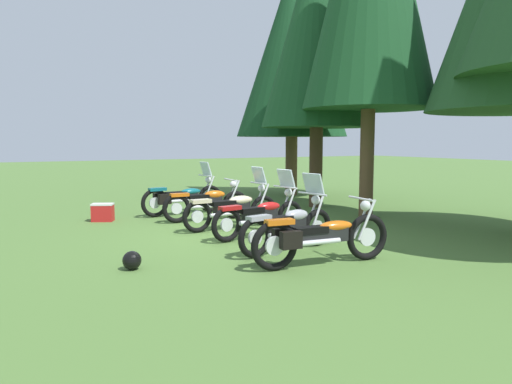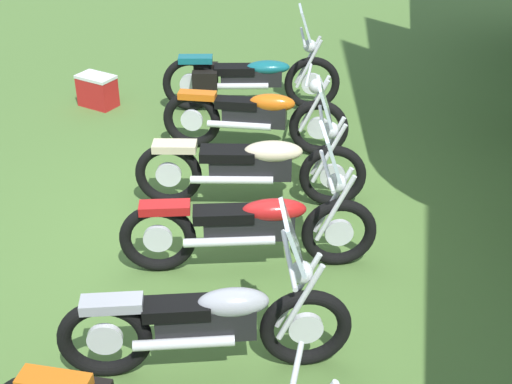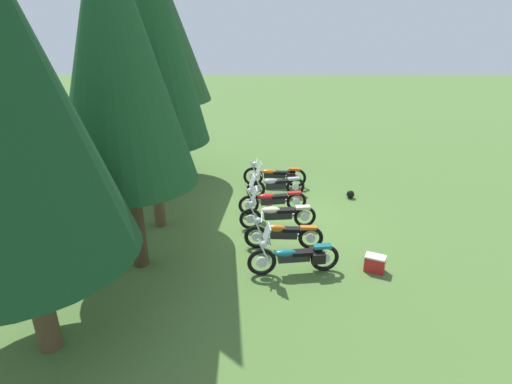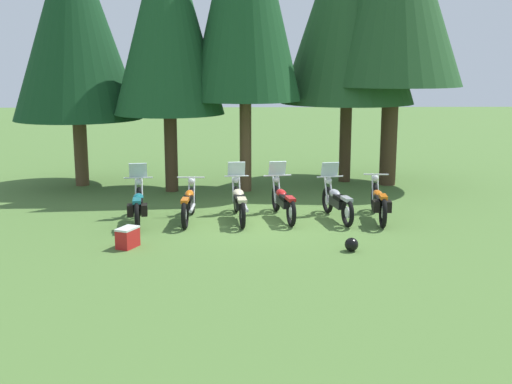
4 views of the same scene
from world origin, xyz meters
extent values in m
plane|color=#4C7033|center=(0.00, 0.00, 0.00)|extent=(80.00, 80.00, 0.00)
torus|color=black|center=(-3.04, 0.61, 0.37)|extent=(0.19, 0.74, 0.73)
cylinder|color=silver|center=(-3.04, 0.61, 0.37)|extent=(0.08, 0.29, 0.28)
torus|color=black|center=(-2.85, -0.98, 0.37)|extent=(0.19, 0.74, 0.73)
cylinder|color=silver|center=(-2.85, -0.98, 0.37)|extent=(0.08, 0.29, 0.28)
cube|color=black|center=(-2.94, -0.19, 0.46)|extent=(0.30, 0.81, 0.22)
ellipsoid|color=#14606B|center=(-2.97, 0.03, 0.60)|extent=(0.32, 0.59, 0.17)
cube|color=black|center=(-2.92, -0.40, 0.57)|extent=(0.30, 0.55, 0.10)
cube|color=#14606B|center=(-2.86, -0.90, 0.71)|extent=(0.24, 0.46, 0.08)
cylinder|color=silver|center=(-3.11, 0.54, 0.66)|extent=(0.08, 0.34, 0.65)
cylinder|color=silver|center=(-2.96, 0.56, 0.66)|extent=(0.08, 0.34, 0.65)
cylinder|color=silver|center=(-3.02, 0.47, 1.00)|extent=(0.71, 0.12, 0.04)
sphere|color=silver|center=(-3.04, 0.56, 0.88)|extent=(0.19, 0.19, 0.17)
cylinder|color=silver|center=(-2.80, -0.34, 0.39)|extent=(0.18, 0.80, 0.08)
cube|color=silver|center=(-3.03, 0.49, 1.18)|extent=(0.46, 0.20, 0.39)
cube|color=black|center=(-3.03, -0.80, 0.47)|extent=(0.18, 0.33, 0.26)
cube|color=black|center=(-2.71, -0.76, 0.47)|extent=(0.18, 0.33, 0.26)
torus|color=black|center=(-1.72, 0.74, 0.35)|extent=(0.14, 0.70, 0.69)
cylinder|color=silver|center=(-1.72, 0.74, 0.35)|extent=(0.06, 0.26, 0.26)
torus|color=black|center=(-1.77, -0.76, 0.35)|extent=(0.14, 0.70, 0.69)
cylinder|color=silver|center=(-1.77, -0.76, 0.35)|extent=(0.06, 0.26, 0.26)
cube|color=black|center=(-1.75, -0.01, 0.47)|extent=(0.20, 0.75, 0.27)
ellipsoid|color=#D16014|center=(-1.74, 0.20, 0.63)|extent=(0.24, 0.54, 0.21)
cube|color=black|center=(-1.75, -0.22, 0.60)|extent=(0.22, 0.50, 0.10)
cube|color=#D16014|center=(-1.77, -0.68, 0.67)|extent=(0.18, 0.45, 0.08)
cylinder|color=silver|center=(-1.78, 0.68, 0.64)|extent=(0.06, 0.34, 0.65)
cylinder|color=silver|center=(-1.65, 0.68, 0.64)|extent=(0.06, 0.34, 0.65)
cylinder|color=silver|center=(-1.72, 0.60, 0.98)|extent=(0.70, 0.06, 0.04)
sphere|color=silver|center=(-1.72, 0.69, 0.86)|extent=(0.18, 0.18, 0.17)
cylinder|color=silver|center=(-1.64, -0.18, 0.37)|extent=(0.11, 0.75, 0.08)
torus|color=black|center=(-0.59, 0.92, 0.34)|extent=(0.16, 0.69, 0.69)
cylinder|color=silver|center=(-0.59, 0.92, 0.34)|extent=(0.07, 0.27, 0.26)
torus|color=black|center=(-0.43, -0.75, 0.34)|extent=(0.16, 0.69, 0.69)
cylinder|color=silver|center=(-0.43, -0.75, 0.34)|extent=(0.07, 0.27, 0.26)
cube|color=black|center=(-0.51, 0.09, 0.46)|extent=(0.30, 0.85, 0.26)
ellipsoid|color=beige|center=(-0.53, 0.32, 0.62)|extent=(0.33, 0.61, 0.20)
cube|color=black|center=(-0.49, -0.14, 0.59)|extent=(0.31, 0.58, 0.10)
cube|color=beige|center=(-0.44, -0.67, 0.67)|extent=(0.24, 0.46, 0.08)
cylinder|color=silver|center=(-0.66, 0.86, 0.64)|extent=(0.07, 0.34, 0.65)
cylinder|color=silver|center=(-0.50, 0.87, 0.64)|extent=(0.07, 0.34, 0.65)
cylinder|color=silver|center=(-0.57, 0.78, 0.98)|extent=(0.62, 0.09, 0.04)
sphere|color=silver|center=(-0.58, 0.87, 0.86)|extent=(0.18, 0.18, 0.17)
cylinder|color=silver|center=(-0.35, -0.09, 0.36)|extent=(0.16, 0.84, 0.08)
cube|color=silver|center=(-0.57, 0.80, 1.16)|extent=(0.45, 0.19, 0.39)
torus|color=black|center=(0.46, 1.00, 0.34)|extent=(0.22, 0.69, 0.68)
cylinder|color=silver|center=(0.46, 1.00, 0.34)|extent=(0.09, 0.26, 0.26)
torus|color=black|center=(0.73, -0.60, 0.34)|extent=(0.22, 0.69, 0.68)
cylinder|color=silver|center=(0.73, -0.60, 0.34)|extent=(0.09, 0.26, 0.26)
cube|color=black|center=(0.59, 0.20, 0.45)|extent=(0.32, 0.82, 0.25)
ellipsoid|color=#B21919|center=(0.55, 0.42, 0.60)|extent=(0.32, 0.60, 0.19)
cube|color=black|center=(0.63, -0.02, 0.57)|extent=(0.30, 0.56, 0.10)
cube|color=#B21919|center=(0.71, -0.52, 0.66)|extent=(0.24, 0.46, 0.08)
cylinder|color=silver|center=(0.40, 0.93, 0.64)|extent=(0.10, 0.34, 0.65)
cylinder|color=silver|center=(0.53, 0.95, 0.64)|extent=(0.10, 0.34, 0.65)
cylinder|color=silver|center=(0.48, 0.86, 0.98)|extent=(0.72, 0.16, 0.04)
sphere|color=silver|center=(0.46, 0.95, 0.86)|extent=(0.20, 0.20, 0.17)
cylinder|color=silver|center=(0.73, 0.04, 0.36)|extent=(0.21, 0.80, 0.08)
cube|color=silver|center=(0.48, 0.88, 1.16)|extent=(0.46, 0.22, 0.39)
torus|color=black|center=(1.77, 0.76, 0.34)|extent=(0.24, 0.70, 0.69)
cylinder|color=silver|center=(1.77, 0.76, 0.34)|extent=(0.10, 0.27, 0.26)
torus|color=black|center=(2.05, -0.68, 0.34)|extent=(0.24, 0.70, 0.69)
cylinder|color=silver|center=(2.05, -0.68, 0.34)|extent=(0.10, 0.27, 0.26)
cube|color=black|center=(1.91, 0.04, 0.46)|extent=(0.31, 0.75, 0.26)
ellipsoid|color=#9EA0A8|center=(1.88, 0.24, 0.62)|extent=(0.32, 0.55, 0.21)
cube|color=black|center=(1.95, -0.16, 0.59)|extent=(0.30, 0.52, 0.10)
cube|color=#9EA0A8|center=(2.04, -0.60, 0.66)|extent=(0.25, 0.46, 0.08)
cylinder|color=silver|center=(1.72, 0.69, 0.64)|extent=(0.11, 0.34, 0.65)
cylinder|color=silver|center=(1.85, 0.72, 0.64)|extent=(0.11, 0.34, 0.65)
cylinder|color=silver|center=(1.80, 0.63, 0.98)|extent=(0.69, 0.17, 0.04)
sphere|color=silver|center=(1.78, 0.71, 0.86)|extent=(0.20, 0.20, 0.17)
cylinder|color=silver|center=(2.05, -0.10, 0.36)|extent=(0.22, 0.73, 0.08)
cube|color=silver|center=(1.80, 0.65, 1.16)|extent=(0.46, 0.23, 0.39)
torus|color=black|center=(3.01, 0.87, 0.38)|extent=(0.17, 0.77, 0.76)
cylinder|color=silver|center=(3.01, 0.87, 0.38)|extent=(0.07, 0.30, 0.29)
torus|color=black|center=(2.87, -0.78, 0.38)|extent=(0.17, 0.77, 0.76)
cylinder|color=silver|center=(2.87, -0.78, 0.38)|extent=(0.07, 0.30, 0.29)
cube|color=black|center=(2.94, 0.04, 0.47)|extent=(0.25, 0.83, 0.21)
ellipsoid|color=#D16014|center=(2.96, 0.27, 0.61)|extent=(0.27, 0.60, 0.17)
cube|color=black|center=(2.92, -0.18, 0.58)|extent=(0.25, 0.56, 0.10)
cube|color=#D16014|center=(2.88, -0.71, 0.73)|extent=(0.20, 0.45, 0.08)
cylinder|color=silver|center=(2.94, 0.82, 0.68)|extent=(0.07, 0.34, 0.65)
cylinder|color=silver|center=(3.07, 0.81, 0.68)|extent=(0.07, 0.34, 0.65)
cylinder|color=silver|center=(3.00, 0.73, 1.01)|extent=(0.63, 0.09, 0.04)
sphere|color=silver|center=(3.01, 0.82, 0.89)|extent=(0.18, 0.18, 0.17)
cylinder|color=silver|center=(3.04, -0.15, 0.40)|extent=(0.15, 0.83, 0.08)
cube|color=black|center=(2.75, -0.57, 0.48)|extent=(0.17, 0.33, 0.26)
cube|color=black|center=(3.03, -0.60, 0.48)|extent=(0.17, 0.33, 0.26)
cylinder|color=brown|center=(-5.48, 4.76, 1.05)|extent=(0.42, 0.42, 2.09)
cone|color=#143D1E|center=(-5.48, 4.76, 5.08)|extent=(3.91, 3.91, 5.97)
cylinder|color=#42301E|center=(-2.55, 3.76, 1.16)|extent=(0.39, 0.39, 2.33)
cone|color=#194723|center=(-2.55, 3.76, 5.24)|extent=(3.23, 3.23, 5.83)
cylinder|color=brown|center=(-0.31, 3.74, 1.36)|extent=(0.35, 0.35, 2.72)
cube|color=red|center=(-2.85, -2.26, 0.20)|extent=(0.48, 0.57, 0.39)
cube|color=silver|center=(-2.85, -2.26, 0.41)|extent=(0.49, 0.58, 0.04)
sphere|color=black|center=(1.81, -2.65, 0.14)|extent=(0.29, 0.29, 0.29)
camera|label=1|loc=(8.79, -4.23, 1.93)|focal=32.92mm
camera|label=2|loc=(5.85, 0.84, 3.88)|focal=50.20mm
camera|label=3|loc=(-11.65, 0.75, 5.84)|focal=28.47mm
camera|label=4|loc=(-0.48, -15.34, 3.85)|focal=45.00mm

